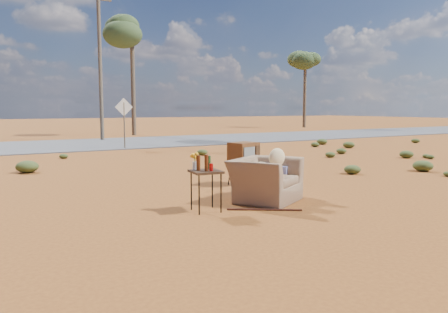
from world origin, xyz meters
TOP-DOWN VIEW (x-y plane):
  - ground at (0.00, 0.00)m, footprint 140.00×140.00m
  - highway at (0.00, 15.00)m, footprint 140.00×7.00m
  - armchair at (0.54, 0.26)m, footprint 1.62×1.53m
  - tv_unit at (1.07, 1.89)m, footprint 0.72×0.63m
  - side_table at (-0.93, 0.08)m, footprint 0.55×0.55m
  - rusty_bar at (-0.01, -0.43)m, footprint 1.10×0.74m
  - road_sign at (1.50, 12.00)m, footprint 0.78×0.06m
  - eucalyptus_center at (5.00, 21.00)m, footprint 3.20×3.20m
  - eucalyptus_right at (22.00, 24.00)m, footprint 3.20×3.20m
  - utility_pole_center at (2.00, 17.50)m, footprint 1.40×0.20m
  - scrub_patch at (-0.82, 4.41)m, footprint 17.49×8.07m

SIDE VIEW (x-z plane):
  - ground at x=0.00m, z-range 0.00..0.00m
  - rusty_bar at x=-0.01m, z-range 0.00..0.03m
  - highway at x=0.00m, z-range 0.00..0.04m
  - scrub_patch at x=-0.82m, z-range -0.03..0.30m
  - armchair at x=0.54m, z-range -0.04..1.06m
  - tv_unit at x=1.07m, z-range 0.24..1.22m
  - side_table at x=-0.93m, z-range 0.23..1.23m
  - road_sign at x=1.50m, z-range 0.41..2.60m
  - utility_pole_center at x=2.00m, z-range 0.15..8.15m
  - eucalyptus_right at x=22.00m, z-range 2.39..9.49m
  - eucalyptus_center at x=5.00m, z-range 2.63..10.23m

